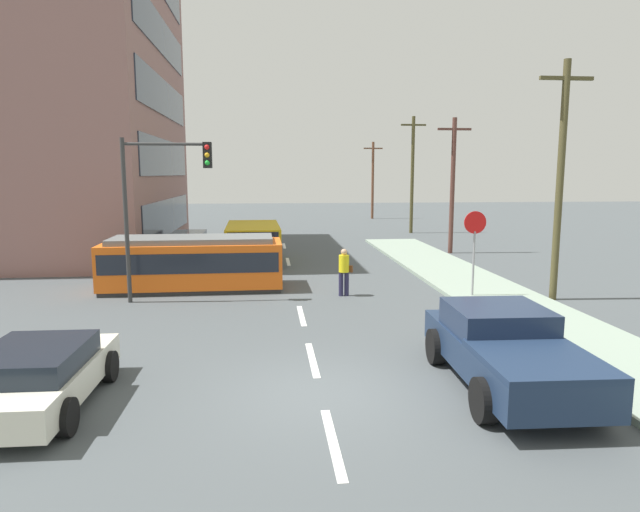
# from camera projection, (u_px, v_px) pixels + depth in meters

# --- Properties ---
(ground_plane) EXTENTS (120.00, 120.00, 0.00)m
(ground_plane) POSITION_uv_depth(u_px,v_px,m) (295.00, 289.00, 20.65)
(ground_plane) COLOR #484F52
(sidewalk_curb_right) EXTENTS (3.20, 36.00, 0.14)m
(sidewalk_curb_right) POSITION_uv_depth(u_px,v_px,m) (517.00, 308.00, 17.35)
(sidewalk_curb_right) COLOR #8C9F8E
(sidewalk_curb_right) RESTS_ON ground
(lane_stripe_0) EXTENTS (0.16, 2.40, 0.01)m
(lane_stripe_0) POSITION_uv_depth(u_px,v_px,m) (333.00, 442.00, 8.83)
(lane_stripe_0) COLOR silver
(lane_stripe_0) RESTS_ON ground
(lane_stripe_1) EXTENTS (0.16, 2.40, 0.01)m
(lane_stripe_1) POSITION_uv_depth(u_px,v_px,m) (312.00, 359.00, 12.77)
(lane_stripe_1) COLOR silver
(lane_stripe_1) RESTS_ON ground
(lane_stripe_2) EXTENTS (0.16, 2.40, 0.01)m
(lane_stripe_2) POSITION_uv_depth(u_px,v_px,m) (301.00, 316.00, 16.71)
(lane_stripe_2) COLOR silver
(lane_stripe_2) RESTS_ON ground
(lane_stripe_3) EXTENTS (0.16, 2.40, 0.01)m
(lane_stripe_3) POSITION_uv_depth(u_px,v_px,m) (288.00, 262.00, 26.90)
(lane_stripe_3) COLOR silver
(lane_stripe_3) RESTS_ON ground
(lane_stripe_4) EXTENTS (0.16, 2.40, 0.01)m
(lane_stripe_4) POSITION_uv_depth(u_px,v_px,m) (284.00, 246.00, 32.81)
(lane_stripe_4) COLOR silver
(lane_stripe_4) RESTS_ON ground
(corner_building) EXTENTS (16.36, 15.73, 16.00)m
(corner_building) POSITION_uv_depth(u_px,v_px,m) (6.00, 102.00, 29.04)
(corner_building) COLOR #8B625D
(corner_building) RESTS_ON ground
(streetcar_tram) EXTENTS (6.56, 2.64, 1.96)m
(streetcar_tram) POSITION_uv_depth(u_px,v_px,m) (193.00, 262.00, 20.49)
(streetcar_tram) COLOR orange
(streetcar_tram) RESTS_ON ground
(city_bus) EXTENTS (2.66, 5.60, 1.81)m
(city_bus) POSITION_uv_depth(u_px,v_px,m) (253.00, 240.00, 26.91)
(city_bus) COLOR gold
(city_bus) RESTS_ON ground
(pedestrian_crossing) EXTENTS (0.51, 0.36, 1.67)m
(pedestrian_crossing) POSITION_uv_depth(u_px,v_px,m) (344.00, 269.00, 19.31)
(pedestrian_crossing) COLOR #242241
(pedestrian_crossing) RESTS_ON ground
(pickup_truck_parked) EXTENTS (2.39, 5.06, 1.55)m
(pickup_truck_parked) POSITION_uv_depth(u_px,v_px,m) (506.00, 349.00, 11.02)
(pickup_truck_parked) COLOR #1B2C47
(pickup_truck_parked) RESTS_ON ground
(parked_sedan_near) EXTENTS (2.09, 4.04, 1.19)m
(parked_sedan_near) POSITION_uv_depth(u_px,v_px,m) (37.00, 375.00, 10.05)
(parked_sedan_near) COLOR silver
(parked_sedan_near) RESTS_ON ground
(parked_sedan_mid) EXTENTS (2.05, 4.19, 1.19)m
(parked_sedan_mid) POSITION_uv_depth(u_px,v_px,m) (158.00, 257.00, 24.25)
(parked_sedan_mid) COLOR #42522D
(parked_sedan_mid) RESTS_ON ground
(parked_sedan_far) EXTENTS (2.06, 4.24, 1.19)m
(parked_sedan_far) POSITION_uv_depth(u_px,v_px,m) (189.00, 242.00, 29.76)
(parked_sedan_far) COLOR black
(parked_sedan_far) RESTS_ON ground
(stop_sign) EXTENTS (0.76, 0.07, 2.88)m
(stop_sign) POSITION_uv_depth(u_px,v_px,m) (475.00, 236.00, 18.61)
(stop_sign) COLOR gray
(stop_sign) RESTS_ON sidewalk_curb_right
(traffic_light_mast) EXTENTS (2.90, 0.33, 5.42)m
(traffic_light_mast) POSITION_uv_depth(u_px,v_px,m) (159.00, 189.00, 17.99)
(traffic_light_mast) COLOR #333333
(traffic_light_mast) RESTS_ON ground
(utility_pole_near) EXTENTS (1.80, 0.24, 7.92)m
(utility_pole_near) POSITION_uv_depth(u_px,v_px,m) (560.00, 178.00, 18.26)
(utility_pole_near) COLOR #4C4628
(utility_pole_near) RESTS_ON ground
(utility_pole_mid) EXTENTS (1.80, 0.24, 7.18)m
(utility_pole_mid) POSITION_uv_depth(u_px,v_px,m) (453.00, 183.00, 29.35)
(utility_pole_mid) COLOR brown
(utility_pole_mid) RESTS_ON ground
(utility_pole_far) EXTENTS (1.80, 0.24, 8.27)m
(utility_pole_far) POSITION_uv_depth(u_px,v_px,m) (412.00, 173.00, 39.39)
(utility_pole_far) COLOR #4A4425
(utility_pole_far) RESTS_ON ground
(utility_pole_distant) EXTENTS (1.80, 0.24, 7.21)m
(utility_pole_distant) POSITION_uv_depth(u_px,v_px,m) (373.00, 179.00, 52.11)
(utility_pole_distant) COLOR brown
(utility_pole_distant) RESTS_ON ground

